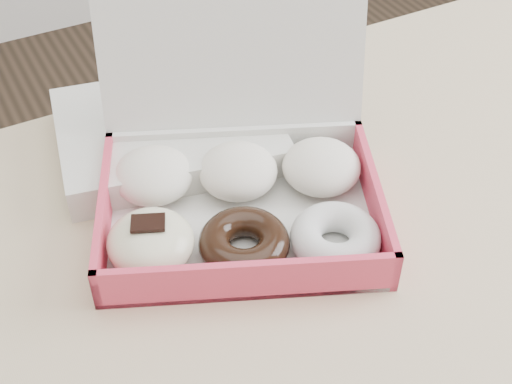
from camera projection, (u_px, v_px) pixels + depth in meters
name	position (u px, v px, depth m)	size (l,w,h in m)	color
table	(383.00, 273.00, 0.87)	(1.20, 0.80, 0.75)	tan
donut_box	(237.00, 189.00, 0.81)	(0.40, 0.38, 0.23)	silver
newspapers	(168.00, 132.00, 0.92)	(0.27, 0.22, 0.04)	white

